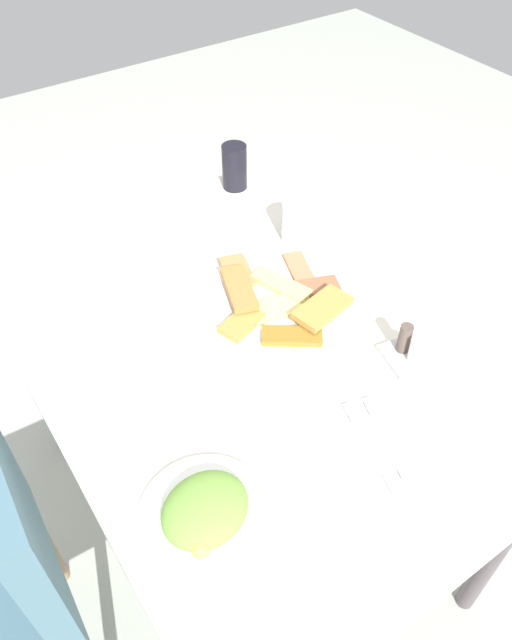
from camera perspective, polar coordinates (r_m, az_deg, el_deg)
ground_plane at (r=1.82m, az=-0.99°, el=-17.70°), size 6.00×6.00×0.00m
dining_table at (r=1.30m, az=-1.34°, el=-5.00°), size 1.15×0.79×0.70m
pide_platter at (r=1.32m, az=1.97°, el=1.80°), size 0.36×0.35×0.05m
salad_plate_greens at (r=1.01m, az=-4.78°, el=-17.50°), size 0.22×0.22×0.05m
salad_plate_rice at (r=1.51m, az=-9.41°, el=7.86°), size 0.21×0.21×0.05m
soda_can at (r=1.66m, az=-2.03°, el=14.16°), size 0.08×0.08×0.12m
drinking_glass at (r=1.47m, az=3.92°, el=9.12°), size 0.08×0.08×0.10m
paper_napkin at (r=1.12m, az=11.31°, el=-11.19°), size 0.13×0.13×0.00m
fork at (r=1.12m, az=12.02°, el=-10.62°), size 0.17×0.07×0.00m
spoon at (r=1.11m, az=10.64°, el=-11.54°), size 0.19×0.06×0.00m
condiment_caddy at (r=1.24m, az=14.09°, el=-2.78°), size 0.11×0.11×0.08m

